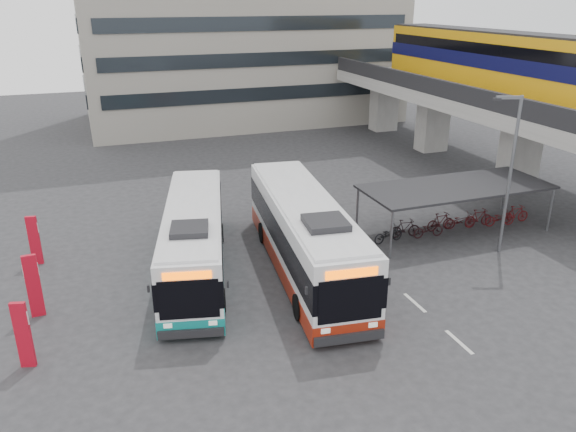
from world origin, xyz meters
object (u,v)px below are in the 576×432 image
object	(u,v)px
bus_teal	(195,240)
pedestrian	(185,271)
bus_main	(305,236)
lamp_post	(509,167)

from	to	relation	value
bus_teal	pedestrian	bearing A→B (deg)	-101.80
bus_teal	pedestrian	distance (m)	1.97
pedestrian	bus_teal	bearing A→B (deg)	-24.01
bus_teal	bus_main	bearing A→B (deg)	-5.79
bus_teal	lamp_post	xyz separation A→B (m)	(14.40, -2.97, 2.79)
bus_teal	pedestrian	size ratio (longest dim) A/B	6.19
pedestrian	lamp_post	distance (m)	15.62
bus_teal	pedestrian	xyz separation A→B (m)	(-0.78, -1.69, -0.63)
pedestrian	bus_main	bearing A→B (deg)	-88.27
pedestrian	lamp_post	size ratio (longest dim) A/B	0.25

